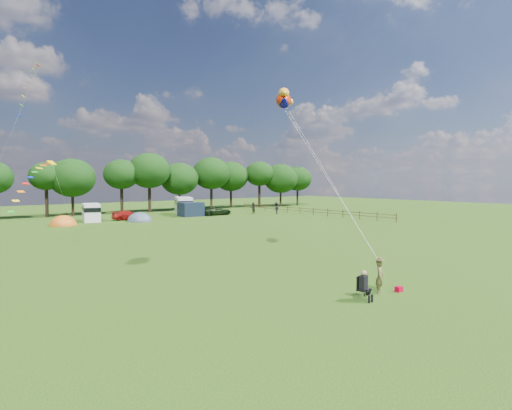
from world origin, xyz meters
TOP-DOWN VIEW (x-y plane):
  - ground_plane at (0.00, 0.00)m, footprint 180.00×180.00m
  - tree_line at (5.30, 54.99)m, footprint 102.98×10.98m
  - fence at (32.00, 34.50)m, footprint 0.12×33.12m
  - car_c at (5.82, 43.73)m, footprint 4.70×2.68m
  - car_d at (19.89, 42.75)m, footprint 5.24×2.55m
  - campervan_c at (1.17, 45.24)m, footprint 3.15×5.23m
  - campervan_d at (16.78, 47.62)m, footprint 4.44×6.19m
  - tent_orange at (-3.38, 41.71)m, footprint 3.24×3.55m
  - tent_greyblue at (6.16, 40.73)m, footprint 3.34×3.66m
  - awning_navy at (15.77, 43.53)m, footprint 3.61×3.02m
  - kite_flyer at (0.18, -1.61)m, footprint 0.73×0.65m
  - camp_chair at (-1.49, -1.84)m, footprint 0.69×0.70m
  - kite_bag at (1.24, -2.01)m, footprint 0.39×0.26m
  - fish_kite at (2.74, 8.30)m, footprint 2.76×3.02m
  - streamer_kite_a at (-9.24, 27.89)m, footprint 3.31×5.67m
  - streamer_kite_b at (-10.52, 21.27)m, footprint 4.30×4.63m
  - walker_a at (26.34, 41.38)m, footprint 0.95×0.63m
  - walker_b at (29.03, 38.54)m, footprint 1.37×0.92m

SIDE VIEW (x-z plane):
  - ground_plane at x=0.00m, z-range 0.00..0.00m
  - tent_orange at x=-3.38m, z-range -1.25..1.29m
  - tent_greyblue at x=6.16m, z-range -1.22..1.26m
  - kite_bag at x=1.24m, z-range 0.00..0.27m
  - car_c at x=5.82m, z-range 0.00..1.33m
  - fence at x=32.00m, z-range 0.10..1.30m
  - car_d at x=19.89m, z-range 0.00..1.40m
  - kite_flyer at x=0.18m, z-range 0.00..1.68m
  - camp_chair at x=-1.49m, z-range 0.14..1.59m
  - walker_a at x=26.34m, z-range 0.00..1.87m
  - walker_b at x=29.03m, z-range 0.00..1.94m
  - awning_navy at x=15.77m, z-range 0.00..2.13m
  - campervan_c at x=1.17m, z-range 0.09..2.48m
  - campervan_d at x=16.78m, z-range 0.10..2.90m
  - streamer_kite_b at x=-10.52m, z-range 4.06..7.85m
  - tree_line at x=5.30m, z-range 1.21..11.48m
  - fish_kite at x=2.74m, z-range 10.43..12.17m
  - streamer_kite_a at x=-9.24m, z-range 11.63..17.42m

